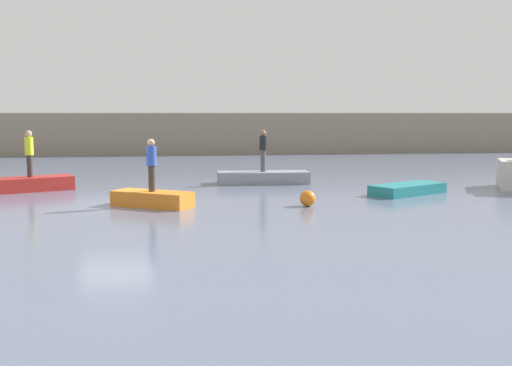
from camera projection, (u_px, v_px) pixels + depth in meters
The scene contains 10 objects.
ground_plane at pixel (116, 203), 20.13m from camera, with size 120.00×120.00×0.00m, color slate.
embankment_wall at pixel (148, 134), 43.44m from camera, with size 80.00×1.20×3.03m, color gray.
rowboat_red at pixel (31, 184), 23.21m from camera, with size 3.12×1.17×0.54m, color red.
rowboat_orange at pixel (152, 199), 19.32m from camera, with size 2.64×0.96×0.49m, color orange.
rowboat_grey at pixel (263, 178), 25.65m from camera, with size 3.90×1.23×0.52m, color gray.
rowboat_teal at pixel (408, 189), 22.27m from camera, with size 3.07×1.24×0.38m, color teal.
person_dark_shirt at pixel (263, 148), 25.50m from camera, with size 0.32×0.32×1.78m.
person_blue_shirt at pixel (151, 162), 19.18m from camera, with size 0.32×0.32×1.69m.
person_hiviz_shirt at pixel (29, 151), 23.06m from camera, with size 0.32×0.32×1.81m.
mooring_buoy at pixel (308, 198), 19.36m from camera, with size 0.52×0.52×0.52m, color orange.
Camera 1 is at (2.03, -20.36, 3.00)m, focal length 41.91 mm.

